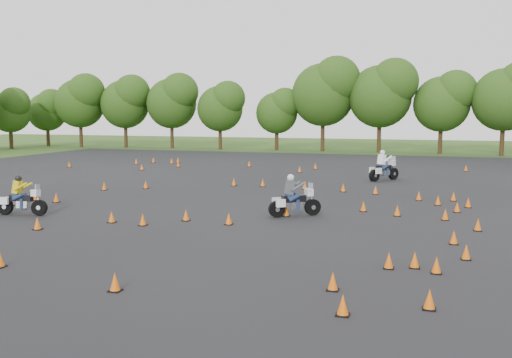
{
  "coord_description": "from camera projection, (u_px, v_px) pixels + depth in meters",
  "views": [
    {
      "loc": [
        8.0,
        -22.18,
        4.49
      ],
      "look_at": [
        0.0,
        4.0,
        1.2
      ],
      "focal_mm": 40.0,
      "sensor_mm": 36.0,
      "label": 1
    }
  ],
  "objects": [
    {
      "name": "ground",
      "position": [
        228.0,
        218.0,
        23.91
      ],
      "size": [
        140.0,
        140.0,
        0.0
      ],
      "primitive_type": "plane",
      "color": "#2D5119",
      "rests_on": "ground"
    },
    {
      "name": "asphalt_pad",
      "position": [
        267.0,
        197.0,
        29.61
      ],
      "size": [
        62.0,
        62.0,
        0.0
      ],
      "primitive_type": "plane",
      "color": "black",
      "rests_on": "ground"
    },
    {
      "name": "treeline",
      "position": [
        374.0,
        109.0,
        56.01
      ],
      "size": [
        87.18,
        32.65,
        10.85
      ],
      "color": "#274513",
      "rests_on": "ground"
    },
    {
      "name": "traffic_cones",
      "position": [
        264.0,
        194.0,
        29.23
      ],
      "size": [
        36.69,
        33.21,
        0.45
      ],
      "color": "#E95F09",
      "rests_on": "asphalt_pad"
    },
    {
      "name": "rider_grey",
      "position": [
        295.0,
        195.0,
        24.24
      ],
      "size": [
        2.33,
        1.94,
        1.81
      ],
      "primitive_type": null,
      "rotation": [
        0.0,
        0.0,
        0.61
      ],
      "color": "#46484E",
      "rests_on": "ground"
    },
    {
      "name": "rider_yellow",
      "position": [
        21.0,
        195.0,
        24.47
      ],
      "size": [
        2.32,
        1.04,
        1.73
      ],
      "primitive_type": null,
      "rotation": [
        0.0,
        0.0,
        0.17
      ],
      "color": "gold",
      "rests_on": "ground"
    },
    {
      "name": "rider_white",
      "position": [
        384.0,
        165.0,
        36.7
      ],
      "size": [
        2.18,
        2.52,
        1.98
      ],
      "primitive_type": null,
      "rotation": [
        0.0,
        0.0,
        0.92
      ],
      "color": "white",
      "rests_on": "ground"
    }
  ]
}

